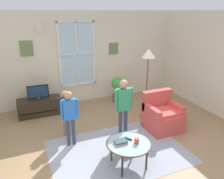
% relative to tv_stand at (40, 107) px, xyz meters
% --- Properties ---
extents(ground_plane, '(6.55, 6.71, 0.02)m').
position_rel_tv_stand_xyz_m(ground_plane, '(1.36, -2.53, -0.24)').
color(ground_plane, '#9E7A56').
extents(back_wall, '(5.95, 0.17, 2.65)m').
position_rel_tv_stand_xyz_m(back_wall, '(1.35, 0.58, 1.11)').
color(back_wall, beige).
rests_on(back_wall, ground_plane).
extents(area_rug, '(2.62, 1.88, 0.01)m').
position_rel_tv_stand_xyz_m(area_rug, '(1.24, -2.34, -0.22)').
color(area_rug, '#999EAD').
rests_on(area_rug, ground_plane).
extents(tv_stand, '(1.11, 0.47, 0.45)m').
position_rel_tv_stand_xyz_m(tv_stand, '(0.00, 0.00, 0.00)').
color(tv_stand, '#2D2319').
rests_on(tv_stand, ground_plane).
extents(television, '(0.54, 0.08, 0.37)m').
position_rel_tv_stand_xyz_m(television, '(0.00, -0.00, 0.42)').
color(television, '#4C4C4C').
rests_on(television, tv_stand).
extents(armchair, '(0.76, 0.74, 0.87)m').
position_rel_tv_stand_xyz_m(armchair, '(2.56, -1.89, 0.10)').
color(armchair, '#D14C47').
rests_on(armchair, ground_plane).
extents(coffee_table, '(0.80, 0.80, 0.46)m').
position_rel_tv_stand_xyz_m(coffee_table, '(1.24, -2.78, 0.21)').
color(coffee_table, '#99B2B7').
rests_on(coffee_table, ground_plane).
extents(book_stack, '(0.22, 0.15, 0.06)m').
position_rel_tv_stand_xyz_m(book_stack, '(1.10, -2.73, 0.26)').
color(book_stack, '#C97EB4').
rests_on(book_stack, coffee_table).
extents(cup, '(0.08, 0.08, 0.10)m').
position_rel_tv_stand_xyz_m(cup, '(1.36, -2.84, 0.28)').
color(cup, '#BF3F3F').
rests_on(cup, coffee_table).
extents(remote_near_books, '(0.08, 0.15, 0.02)m').
position_rel_tv_stand_xyz_m(remote_near_books, '(1.19, -2.71, 0.24)').
color(remote_near_books, black).
rests_on(remote_near_books, coffee_table).
extents(remote_near_cup, '(0.11, 0.14, 0.02)m').
position_rel_tv_stand_xyz_m(remote_near_cup, '(1.29, -2.67, 0.24)').
color(remote_near_cup, black).
rests_on(remote_near_cup, coffee_table).
extents(person_black_shirt, '(0.32, 0.14, 1.05)m').
position_rel_tv_stand_xyz_m(person_black_shirt, '(0.45, -1.34, 0.44)').
color(person_black_shirt, '#726656').
rests_on(person_black_shirt, ground_plane).
extents(person_blue_shirt, '(0.35, 0.16, 1.18)m').
position_rel_tv_stand_xyz_m(person_blue_shirt, '(0.45, -1.75, 0.51)').
color(person_blue_shirt, '#333851').
rests_on(person_blue_shirt, ground_plane).
extents(person_green_shirt, '(0.40, 0.18, 1.33)m').
position_rel_tv_stand_xyz_m(person_green_shirt, '(1.54, -1.91, 0.61)').
color(person_green_shirt, '#333851').
rests_on(person_green_shirt, ground_plane).
extents(potted_plant_by_window, '(0.37, 0.37, 0.76)m').
position_rel_tv_stand_xyz_m(potted_plant_by_window, '(2.29, 0.04, 0.21)').
color(potted_plant_by_window, '#4C565B').
rests_on(potted_plant_by_window, ground_plane).
extents(floor_lamp, '(0.32, 0.32, 1.78)m').
position_rel_tv_stand_xyz_m(floor_lamp, '(2.54, -1.19, 1.27)').
color(floor_lamp, black).
rests_on(floor_lamp, ground_plane).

